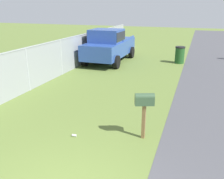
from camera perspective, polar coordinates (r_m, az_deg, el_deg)
The scene contains 6 objects.
mailbox at distance 6.51m, azimuth 7.51°, elevation -3.05°, with size 0.36×0.54×1.29m.
pickup_truck at distance 15.70m, azimuth -0.72°, elevation 10.29°, with size 4.95×2.24×2.09m.
trash_bin at distance 16.07m, azimuth 15.37°, elevation 7.73°, with size 0.60×0.60×1.04m.
fence_section at distance 14.21m, azimuth -8.85°, elevation 8.69°, with size 19.15×0.07×1.84m.
litter_bottle_by_mailbox at distance 9.47m, azimuth 6.02°, elevation -2.33°, with size 0.07×0.07×0.22m, color #B2D8BF.
litter_can_midfield_a at distance 7.02m, azimuth -8.73°, elevation -10.43°, with size 0.07×0.07×0.12m, color silver.
Camera 1 is at (-2.91, -2.14, 3.44)m, focal length 39.57 mm.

